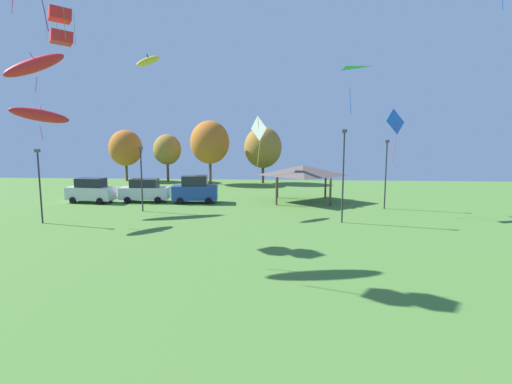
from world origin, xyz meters
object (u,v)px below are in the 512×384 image
object	(u,v)px
kite_flying_7	(61,26)
treeline_tree_0	(126,148)
kite_flying_1	(259,130)
treeline_tree_3	(263,147)
kite_flying_4	(35,65)
kite_flying_6	(346,77)
treeline_tree_1	(167,150)
park_pavilion	(303,170)
light_post_2	(386,170)
parked_car_third_from_left	(195,190)
kite_flying_2	(395,123)
light_post_3	(343,171)
light_post_1	(141,175)
light_post_0	(40,181)
treeline_tree_2	(210,142)
kite_flying_8	(148,61)
parked_car_leftmost	(91,191)
parked_car_second_from_left	(145,191)
kite_flying_11	(40,115)

from	to	relation	value
kite_flying_7	treeline_tree_0	distance (m)	32.95
kite_flying_1	treeline_tree_3	bearing A→B (deg)	91.64
kite_flying_4	kite_flying_6	world-z (taller)	kite_flying_4
treeline_tree_1	treeline_tree_3	xyz separation A→B (m)	(13.61, -1.09, 0.36)
park_pavilion	light_post_2	world-z (taller)	light_post_2
kite_flying_1	parked_car_third_from_left	distance (m)	8.36
kite_flying_2	parked_car_third_from_left	bearing A→B (deg)	164.44
park_pavilion	light_post_2	bearing A→B (deg)	-26.08
kite_flying_6	treeline_tree_3	bearing A→B (deg)	111.20
kite_flying_1	park_pavilion	xyz separation A→B (m)	(4.24, 0.93, -3.88)
kite_flying_1	parked_car_third_from_left	xyz separation A→B (m)	(-6.11, -0.55, -5.68)
light_post_3	light_post_2	bearing A→B (deg)	53.04
kite_flying_1	light_post_1	world-z (taller)	kite_flying_1
light_post_0	treeline_tree_2	bearing A→B (deg)	72.62
kite_flying_6	treeline_tree_3	distance (m)	22.75
parked_car_third_from_left	park_pavilion	bearing A→B (deg)	1.29
park_pavilion	light_post_1	xyz separation A→B (m)	(-13.85, -6.21, 0.07)
parked_car_third_from_left	kite_flying_8	bearing A→B (deg)	-132.34
kite_flying_4	treeline_tree_1	size ratio (longest dim) A/B	0.70
parked_car_leftmost	treeline_tree_2	size ratio (longest dim) A/B	0.56
kite_flying_2	kite_flying_7	xyz separation A→B (m)	(-22.77, -7.59, 5.79)
parked_car_leftmost	light_post_3	distance (m)	24.24
parked_car_second_from_left	treeline_tree_2	bearing A→B (deg)	72.16
kite_flying_11	light_post_3	world-z (taller)	kite_flying_11
light_post_0	treeline_tree_3	size ratio (longest dim) A/B	0.71
kite_flying_2	kite_flying_11	xyz separation A→B (m)	(-26.37, -4.66, 0.48)
kite_flying_8	treeline_tree_1	world-z (taller)	kite_flying_8
kite_flying_8	treeline_tree_3	xyz separation A→B (m)	(8.44, 20.88, -7.70)
treeline_tree_0	light_post_2	bearing A→B (deg)	-32.68
treeline_tree_2	light_post_1	bearing A→B (deg)	-96.07
kite_flying_7	kite_flying_11	xyz separation A→B (m)	(-3.60, 2.93, -5.31)
light_post_1	treeline_tree_3	bearing A→B (deg)	67.14
kite_flying_6	parked_car_leftmost	world-z (taller)	kite_flying_6
light_post_1	treeline_tree_2	size ratio (longest dim) A/B	0.65
light_post_0	treeline_tree_2	size ratio (longest dim) A/B	0.65
kite_flying_8	parked_car_leftmost	bearing A→B (deg)	155.36
kite_flying_11	light_post_1	size ratio (longest dim) A/B	0.65
treeline_tree_1	kite_flying_11	bearing A→B (deg)	-92.28
kite_flying_2	kite_flying_4	world-z (taller)	kite_flying_4
light_post_1	treeline_tree_1	xyz separation A→B (m)	(-4.47, 22.76, 1.37)
parked_car_third_from_left	light_post_1	distance (m)	6.17
kite_flying_6	treeline_tree_0	xyz separation A→B (m)	(-27.64, 21.67, -6.46)
treeline_tree_2	treeline_tree_3	bearing A→B (deg)	12.76
light_post_3	treeline_tree_2	distance (m)	27.48
treeline_tree_3	parked_car_leftmost	bearing A→B (deg)	-131.74
kite_flying_7	treeline_tree_0	size ratio (longest dim) A/B	0.29
parked_car_second_from_left	light_post_1	size ratio (longest dim) A/B	0.87
kite_flying_2	light_post_1	size ratio (longest dim) A/B	0.77
kite_flying_4	treeline_tree_1	distance (m)	23.57
kite_flying_2	treeline_tree_3	bearing A→B (deg)	118.19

